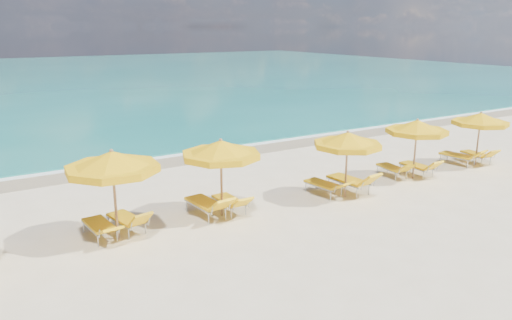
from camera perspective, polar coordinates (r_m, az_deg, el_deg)
ground_plane at (r=15.99m, az=2.83°, el=-5.34°), size 120.00×120.00×0.00m
ocean at (r=61.19m, az=-23.79°, el=8.53°), size 120.00×80.00×0.30m
wet_sand_band at (r=22.21m, az=-8.02°, el=0.36°), size 120.00×2.60×0.01m
foam_line at (r=22.92m, az=-8.83°, el=0.79°), size 120.00×1.20×0.03m
whitecap_near at (r=29.96m, az=-26.27°, el=2.75°), size 14.00×0.36×0.05m
whitecap_far at (r=40.30m, az=-7.19°, el=6.95°), size 18.00×0.30×0.05m
umbrella_2 at (r=13.46m, az=-16.11°, el=-0.29°), size 3.11×3.11×2.51m
umbrella_3 at (r=14.68m, az=-4.04°, el=1.14°), size 2.46×2.46×2.40m
umbrella_4 at (r=16.59m, az=10.42°, el=2.20°), size 2.64×2.64×2.29m
umbrella_5 at (r=19.34m, az=17.92°, el=3.55°), size 2.44×2.44×2.30m
umbrella_6 at (r=22.21m, az=24.27°, el=4.24°), size 2.32×2.32×2.25m
lounger_2_left at (r=14.28m, az=-17.35°, el=-7.70°), size 0.72×1.83×0.66m
lounger_2_right at (r=14.52m, az=-14.48°, el=-7.08°), size 0.90×1.78×0.82m
lounger_3_left at (r=15.20m, az=-5.69°, el=-5.54°), size 0.83×2.00×0.87m
lounger_3_right at (r=15.51m, az=-3.01°, el=-5.18°), size 0.61×1.72×0.75m
lounger_4_left at (r=17.18m, az=7.82°, el=-3.25°), size 0.81×1.88×0.71m
lounger_4_right at (r=17.59m, az=10.64°, el=-2.83°), size 0.84×2.04×0.93m
lounger_5_left at (r=19.74m, az=15.32°, el=-1.27°), size 0.79×1.74×0.73m
lounger_5_right at (r=20.25m, az=17.96°, el=-1.05°), size 0.61×1.71×0.78m
lounger_6_left at (r=22.37m, az=22.12°, el=0.09°), size 0.84×1.89×0.82m
lounger_6_right at (r=23.07m, az=23.89°, el=0.28°), size 0.78×1.71×0.75m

